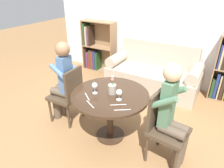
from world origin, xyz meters
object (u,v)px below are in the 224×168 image
chair_right (164,125)px  wine_glass_right (119,93)px  person_right (173,115)px  flower_vase (112,88)px  couch (153,74)px  bookshelf_left (96,49)px  wine_glass_left (95,86)px  person_left (63,81)px  chair_left (69,93)px

chair_right → wine_glass_right: bearing=103.1°
person_right → wine_glass_right: 0.67m
wine_glass_right → flower_vase: 0.18m
couch → chair_right: 1.87m
couch → chair_right: bearing=-66.7°
bookshelf_left → chair_right: bookshelf_left is taller
couch → wine_glass_left: (-0.18, -1.79, 0.50)m
flower_vase → person_left: bearing=-178.5°
bookshelf_left → person_left: person_left is taller
bookshelf_left → wine_glass_left: 2.50m
chair_left → couch: bearing=154.1°
chair_right → person_right: size_ratio=0.71×
couch → flower_vase: (0.02, -1.68, 0.47)m
flower_vase → chair_right: bearing=-2.2°
chair_right → flower_vase: flower_vase is taller
couch → wine_glass_left: bearing=-95.7°
person_right → wine_glass_left: bearing=100.1°
wine_glass_left → couch: bearing=84.3°
bookshelf_left → couch: bearing=-9.5°
couch → wine_glass_right: couch is taller
bookshelf_left → person_left: size_ratio=0.94×
chair_right → wine_glass_right: (-0.57, -0.07, 0.30)m
couch → bookshelf_left: 1.62m
person_left → wine_glass_right: bearing=83.5°
couch → person_left: size_ratio=1.40×
flower_vase → couch: bearing=90.6°
couch → flower_vase: size_ratio=6.91×
chair_right → wine_glass_left: (-0.91, -0.08, 0.31)m
couch → wine_glass_left: couch is taller
chair_left → person_right: (1.55, -0.03, 0.18)m
bookshelf_left → chair_right: (2.31, -1.97, -0.03)m
person_right → flower_vase: 0.81m
bookshelf_left → chair_right: size_ratio=1.33×
couch → wine_glass_right: (0.17, -1.77, 0.49)m
couch → person_left: 1.92m
flower_vase → chair_left: bearing=-178.7°
chair_left → chair_right: 1.47m
wine_glass_right → couch: bearing=95.4°
wine_glass_left → wine_glass_right: size_ratio=1.06×
wine_glass_left → wine_glass_right: (0.35, 0.02, -0.01)m
person_right → flower_vase: size_ratio=4.89×
bookshelf_left → flower_vase: 2.53m
couch → wine_glass_left: size_ratio=12.03×
person_left → person_right: size_ratio=1.01×
chair_left → chair_right: bearing=87.2°
person_right → wine_glass_right: size_ratio=9.03×
chair_left → person_right: person_right is taller
person_right → wine_glass_right: person_right is taller
couch → wine_glass_right: 1.84m
person_left → wine_glass_left: person_left is taller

